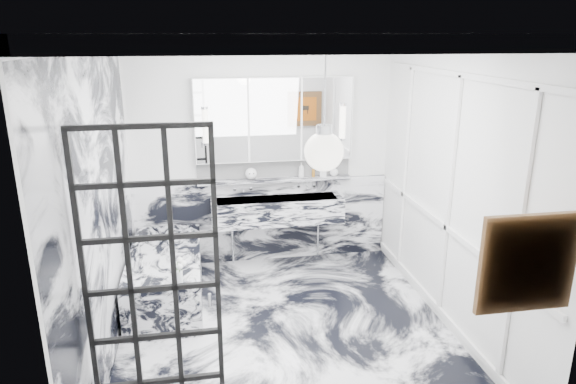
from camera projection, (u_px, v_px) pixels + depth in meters
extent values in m
plane|color=silver|center=(286.00, 333.00, 5.02)|extent=(3.60, 3.60, 0.00)
plane|color=white|center=(286.00, 34.00, 4.19)|extent=(3.60, 3.60, 0.00)
plane|color=white|center=(262.00, 153.00, 6.30)|extent=(3.60, 0.00, 3.60)
plane|color=white|center=(338.00, 292.00, 2.91)|extent=(3.60, 0.00, 3.60)
plane|color=white|center=(100.00, 206.00, 4.34)|extent=(0.00, 3.60, 3.60)
plane|color=white|center=(452.00, 188.00, 4.86)|extent=(0.00, 3.60, 3.60)
cube|color=silver|center=(263.00, 220.00, 6.53)|extent=(3.18, 0.05, 1.05)
cube|color=silver|center=(102.00, 213.00, 4.36)|extent=(0.02, 3.56, 2.68)
cube|color=white|center=(449.00, 198.00, 4.89)|extent=(0.03, 3.40, 2.30)
imported|color=#8C5919|center=(301.00, 170.00, 6.35)|extent=(0.08, 0.08, 0.19)
imported|color=#4C4C51|center=(323.00, 169.00, 6.40)|extent=(0.10, 0.10, 0.18)
imported|color=silver|center=(334.00, 171.00, 6.43)|extent=(0.12, 0.12, 0.14)
sphere|color=white|center=(251.00, 174.00, 6.26)|extent=(0.15, 0.15, 0.15)
cylinder|color=#8C5919|center=(313.00, 173.00, 6.39)|extent=(0.04, 0.04, 0.10)
cylinder|color=silver|center=(179.00, 277.00, 4.82)|extent=(0.07, 0.07, 0.12)
cube|color=#C25A13|center=(528.00, 263.00, 3.12)|extent=(0.54, 0.05, 0.54)
sphere|color=white|center=(324.00, 152.00, 3.23)|extent=(0.25, 0.25, 0.25)
cube|color=silver|center=(277.00, 210.00, 6.29)|extent=(1.60, 0.45, 0.30)
cube|color=silver|center=(275.00, 180.00, 6.34)|extent=(1.90, 0.14, 0.04)
cube|color=white|center=(274.00, 168.00, 6.36)|extent=(1.90, 0.03, 0.23)
cube|color=white|center=(274.00, 119.00, 6.13)|extent=(1.90, 0.16, 1.00)
cylinder|color=white|center=(205.00, 126.00, 5.92)|extent=(0.07, 0.07, 0.40)
cylinder|color=white|center=(343.00, 122.00, 6.18)|extent=(0.07, 0.07, 0.40)
cube|color=silver|center=(166.00, 276.00, 5.59)|extent=(0.75, 1.65, 0.55)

